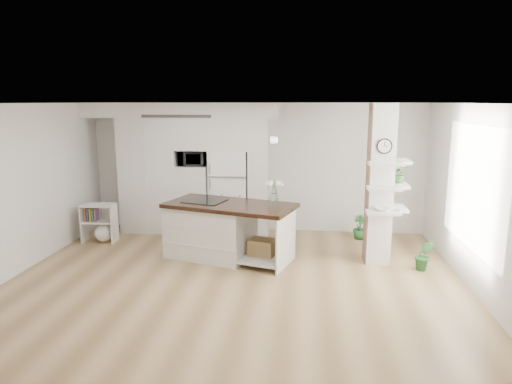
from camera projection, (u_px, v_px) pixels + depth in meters
The scene contains 14 objects.
floor at pixel (235, 282), 7.00m from camera, with size 7.00×6.00×0.01m, color tan.
room at pixel (233, 162), 6.64m from camera, with size 7.04×6.04×2.72m.
cabinet_wall at pixel (185, 161), 9.46m from camera, with size 4.00×0.71×2.70m.
refrigerator at pixel (229, 192), 9.50m from camera, with size 0.78×0.69×1.75m.
column at pixel (386, 186), 7.58m from camera, with size 0.69×0.90×2.70m.
window at pixel (473, 187), 6.62m from camera, with size 2.40×2.40×0.00m, color white.
pendant_light at pixel (352, 144), 6.55m from camera, with size 0.12×0.12×0.10m, color white.
kitchen_island at pixel (217, 229), 8.07m from camera, with size 2.41×1.63×1.56m.
bookshelf at pixel (101, 226), 8.97m from camera, with size 0.66×0.40×0.75m.
floor_plant_a at pixel (424, 255), 7.44m from camera, with size 0.29×0.23×0.52m, color #27622B.
floor_plant_b at pixel (360, 227), 9.16m from camera, with size 0.27×0.27×0.48m, color #27622B.
microwave at pixel (193, 158), 9.39m from camera, with size 0.54×0.37×0.30m, color #2D2D2D.
shelf_plant at pixel (400, 174), 7.68m from camera, with size 0.27×0.23×0.30m, color #27622B.
decor_bowl at pixel (382, 209), 7.43m from camera, with size 0.22×0.22×0.05m, color white.
Camera 1 is at (1.05, -6.52, 2.73)m, focal length 32.00 mm.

